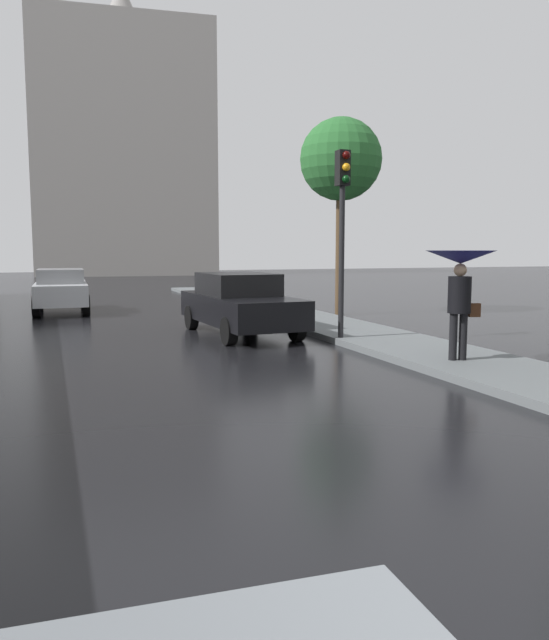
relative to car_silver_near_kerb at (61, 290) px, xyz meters
The scene contains 6 objects.
car_silver_near_kerb is the anchor object (origin of this frame).
car_black_mid_road 8.19m from the car_silver_near_kerb, 60.70° to the right, with size 2.06×4.63×1.50m.
pedestrian_with_umbrella_far 14.16m from the car_silver_near_kerb, 63.18° to the right, with size 1.20×1.20×1.92m.
traffic_light 11.18m from the car_silver_near_kerb, 58.80° to the right, with size 0.26×0.39×4.06m.
street_tree_near 10.02m from the car_silver_near_kerb, 24.79° to the right, with size 2.55×2.55×6.15m.
distant_tower 34.10m from the car_silver_near_kerb, 79.45° to the left, with size 14.87×9.91×23.74m.
Camera 1 is at (-1.86, -1.65, 2.08)m, focal length 34.82 mm.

